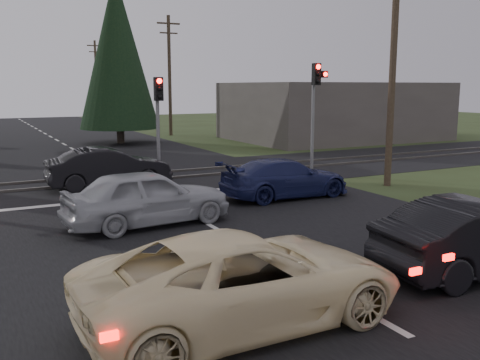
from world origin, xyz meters
TOP-DOWN VIEW (x-y plane):
  - ground at (0.00, 0.00)m, footprint 120.00×120.00m
  - road at (0.00, 10.00)m, footprint 14.00×100.00m
  - rail_corridor at (0.00, 12.00)m, footprint 120.00×8.00m
  - stop_line at (0.00, 8.20)m, footprint 13.00×0.35m
  - rail_near at (0.00, 11.20)m, footprint 120.00×0.12m
  - rail_far at (0.00, 12.80)m, footprint 120.00×0.12m
  - traffic_signal_right at (7.55, 9.47)m, footprint 0.68×0.48m
  - traffic_signal_center at (1.00, 10.68)m, footprint 0.32×0.48m
  - utility_pole_near at (8.50, 6.00)m, footprint 1.80×0.26m
  - utility_pole_mid at (8.50, 30.00)m, footprint 1.80×0.26m
  - utility_pole_far at (8.50, 55.00)m, footprint 1.80×0.26m
  - conifer_tree at (3.50, 26.00)m, footprint 5.20×5.20m
  - building_right at (18.00, 22.00)m, footprint 14.00×10.00m
  - cream_coupe at (-2.01, -2.17)m, footprint 5.35×2.53m
  - silver_car at (-1.48, 4.50)m, footprint 4.68×2.22m
  - blue_sedan at (3.83, 5.91)m, footprint 4.57×1.87m
  - dark_car_far at (-1.06, 10.51)m, footprint 4.54×1.67m

SIDE VIEW (x-z plane):
  - ground at x=0.00m, z-range 0.00..0.00m
  - road at x=0.00m, z-range 0.00..0.01m
  - rail_corridor at x=0.00m, z-range 0.00..0.01m
  - stop_line at x=0.00m, z-range 0.01..0.01m
  - rail_near at x=0.00m, z-range 0.00..0.10m
  - rail_far at x=0.00m, z-range 0.00..0.10m
  - blue_sedan at x=3.83m, z-range 0.00..1.32m
  - cream_coupe at x=-2.01m, z-range 0.00..1.47m
  - dark_car_far at x=-1.06m, z-range 0.00..1.48m
  - silver_car at x=-1.48m, z-range 0.00..1.55m
  - building_right at x=18.00m, z-range 0.00..4.00m
  - traffic_signal_center at x=1.00m, z-range 0.76..4.86m
  - traffic_signal_right at x=7.55m, z-range 0.96..5.66m
  - utility_pole_near at x=8.50m, z-range 0.23..9.23m
  - utility_pole_mid at x=8.50m, z-range 0.23..9.23m
  - utility_pole_far at x=8.50m, z-range 0.23..9.23m
  - conifer_tree at x=3.50m, z-range 0.49..11.49m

